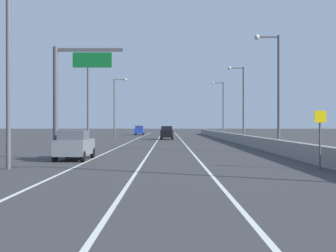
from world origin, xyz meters
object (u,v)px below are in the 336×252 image
Objects in this scene: lamp_post_right_second at (273,84)px; lamp_post_left_near at (11,61)px; speed_advisory_sign at (318,135)px; lamp_post_right_fourth at (220,105)px; car_black_2 at (165,133)px; lamp_post_right_third at (239,99)px; lamp_post_left_mid at (89,93)px; car_gray_1 at (72,145)px; car_blue_0 at (137,130)px; overhead_sign_gantry at (65,88)px; lamp_post_left_far at (114,104)px.

lamp_post_right_second and lamp_post_left_near have the same top height.
lamp_post_right_fourth is at bearing 88.26° from speed_advisory_sign.
lamp_post_right_second reaches higher than speed_advisory_sign.
lamp_post_right_second reaches higher than car_black_2.
lamp_post_right_third is 1.00× the size of lamp_post_left_mid.
car_gray_1 is at bearing -121.27° from lamp_post_right_third.
lamp_post_right_second reaches higher than car_blue_0.
lamp_post_left_mid is 2.33× the size of car_blue_0.
speed_advisory_sign is 49.70m from lamp_post_right_fourth.
lamp_post_right_third is 15.06m from car_black_2.
overhead_sign_gantry is 1.85× the size of car_gray_1.
lamp_post_right_fourth is at bearing 90.24° from lamp_post_right_third.
overhead_sign_gantry is 0.77× the size of lamp_post_right_fourth.
car_black_2 is (-9.49, 10.76, -4.56)m from lamp_post_right_third.
lamp_post_left_mid is 2.37× the size of car_black_2.
lamp_post_right_second and lamp_post_right_third have the same top height.
speed_advisory_sign is 31.37m from lamp_post_right_third.
lamp_post_left_far is 9.69m from car_black_2.
car_black_2 reaches higher than car_gray_1.
speed_advisory_sign is 0.31× the size of lamp_post_left_near.
lamp_post_left_far is (-16.05, 44.47, 3.82)m from speed_advisory_sign.
lamp_post_right_second is 30.87m from car_black_2.
lamp_post_right_fourth is 12.97m from car_black_2.
lamp_post_left_mid is at bearing 97.19° from car_gray_1.
lamp_post_left_mid is 17.38m from car_gray_1.
car_blue_0 is at bearing 89.54° from overhead_sign_gantry.
lamp_post_left_far is (-0.13, 22.11, 0.00)m from lamp_post_left_mid.
car_blue_0 is at bearing 87.68° from lamp_post_left_mid.
lamp_post_right_third is at bearing -89.76° from lamp_post_right_fourth.
speed_advisory_sign is at bearing -70.16° from lamp_post_left_far.
car_black_2 is (-7.91, 41.86, -0.74)m from speed_advisory_sign.
overhead_sign_gantry is 1.81× the size of car_blue_0.
speed_advisory_sign is 47.43m from lamp_post_left_far.
lamp_post_right_third is at bearing 60.74° from lamp_post_left_near.
car_gray_1 is 36.60m from car_black_2.
lamp_post_right_third is 1.00× the size of lamp_post_left_near.
lamp_post_right_third is 19.56m from lamp_post_left_mid.
speed_advisory_sign is at bearing -92.92° from lamp_post_right_third.
lamp_post_right_second is 1.00× the size of lamp_post_right_fourth.
car_black_2 is at bearing -140.84° from lamp_post_right_fourth.
car_black_2 reaches higher than car_blue_0.
lamp_post_right_fourth is at bearing -51.25° from car_blue_0.
overhead_sign_gantry is at bearing -100.62° from car_black_2.
lamp_post_left_near is 2.33× the size of car_blue_0.
speed_advisory_sign is 0.31× the size of lamp_post_left_mid.
overhead_sign_gantry is 62.45m from car_blue_0.
car_blue_0 is at bearing 90.19° from car_gray_1.
lamp_post_right_second is 20.87m from lamp_post_left_near.
car_blue_0 is (-15.53, 19.36, -4.58)m from lamp_post_right_fourth.
lamp_post_left_near is 68.81m from car_blue_0.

